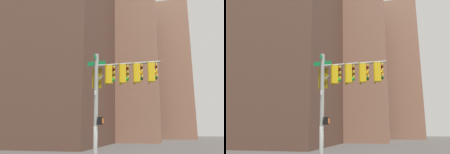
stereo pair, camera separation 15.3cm
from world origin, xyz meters
The scene contains 4 objects.
signal_pole_assembly centered at (1.38, 0.43, 4.73)m, with size 4.08×1.10×6.55m.
building_brick_nearside centered at (-17.79, 24.45, 23.73)m, with size 24.99×21.37×47.46m, color #4C3328.
building_brick_midblock centered at (-7.78, 42.21, 19.45)m, with size 21.85×18.72×38.91m, color #845B47.
building_brick_farside centered at (2.59, 64.17, 21.16)m, with size 20.00×15.68×42.32m, color #845B47.
Camera 2 is at (4.01, -11.87, 2.24)m, focal length 37.54 mm.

